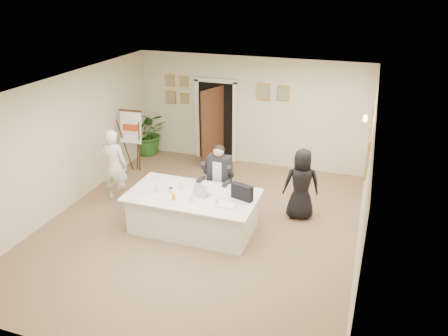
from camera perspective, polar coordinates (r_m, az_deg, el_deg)
floor at (r=8.82m, az=-3.11°, el=-7.60°), size 7.00×7.00×0.00m
ceiling at (r=7.74m, az=-3.57°, el=10.39°), size 6.00×7.00×0.02m
wall_back at (r=11.31m, az=3.35°, el=7.36°), size 6.00×0.10×2.80m
wall_front at (r=5.52m, az=-17.37°, el=-12.76°), size 6.00×0.10×2.80m
wall_left at (r=9.65m, az=-20.10°, el=3.00°), size 0.10×7.00×2.80m
wall_right at (r=7.66m, az=18.00°, el=-2.06°), size 0.10×7.00×2.80m
doorway at (r=11.51m, az=-1.19°, el=5.83°), size 1.14×0.86×2.20m
pictures_back_wall at (r=11.40m, az=-0.56°, el=9.87°), size 3.40×0.06×0.80m
pictures_right_wall at (r=8.64m, az=18.40°, el=3.36°), size 0.06×2.20×0.80m
wall_sconce at (r=8.53m, az=18.24°, el=5.62°), size 0.20×0.30×0.24m
conference_table at (r=8.53m, az=-4.08°, el=-5.73°), size 2.49×1.33×0.78m
seated_man at (r=9.05m, az=-0.75°, el=-1.36°), size 0.69×0.73×1.49m
flip_chart at (r=11.17m, az=-11.70°, el=3.11°), size 0.56×0.37×1.59m
standing_man at (r=9.78m, az=-14.17°, el=0.36°), size 0.64×0.46×1.64m
standing_woman at (r=8.92m, az=10.06°, el=-2.11°), size 0.82×0.64×1.49m
potted_palm at (r=12.30m, az=-9.82°, el=4.59°), size 1.35×1.25×1.24m
laptop at (r=8.29m, az=-2.88°, el=-2.56°), size 0.42×0.43×0.28m
laptop_bag at (r=8.09m, az=2.37°, el=-3.15°), size 0.44×0.24×0.30m
paper_stack at (r=7.91m, az=0.31°, el=-4.91°), size 0.32×0.23×0.03m
plate_left at (r=8.50m, az=-10.40°, el=-3.23°), size 0.24×0.24×0.01m
plate_mid at (r=8.28m, az=-8.02°, el=-3.84°), size 0.26×0.26×0.01m
plate_near at (r=8.09m, az=-6.34°, el=-4.43°), size 0.30×0.30×0.01m
glass_a at (r=8.48m, az=-8.75°, el=-2.70°), size 0.08×0.08×0.14m
glass_b at (r=8.07m, az=-4.25°, el=-3.92°), size 0.08×0.08×0.14m
glass_c at (r=7.91m, az=-0.96°, el=-4.46°), size 0.08×0.08×0.14m
glass_d at (r=8.55m, az=-5.60°, el=-2.31°), size 0.08×0.08×0.14m
oj_glass at (r=8.13m, az=-6.59°, el=-3.82°), size 0.08×0.08×0.13m
steel_jug at (r=8.41m, az=-6.94°, el=-2.93°), size 0.11×0.11×0.11m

